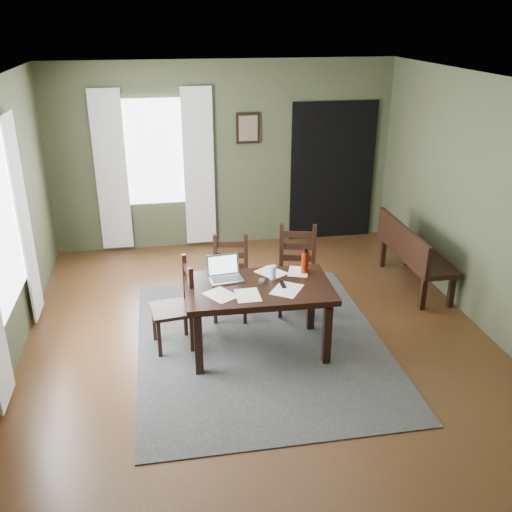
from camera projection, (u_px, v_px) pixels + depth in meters
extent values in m
cube|color=#492C16|center=(261.00, 344.00, 6.13)|extent=(5.00, 6.00, 0.01)
cube|color=#434A30|center=(224.00, 156.00, 8.31)|extent=(5.00, 0.02, 2.70)
cube|color=#434A30|center=(368.00, 427.00, 2.88)|extent=(5.00, 0.02, 2.70)
cube|color=#434A30|center=(495.00, 212.00, 5.99)|extent=(0.02, 6.00, 2.70)
cube|color=white|center=(262.00, 83.00, 5.06)|extent=(5.00, 6.00, 0.02)
cube|color=#383838|center=(261.00, 343.00, 6.12)|extent=(2.60, 3.20, 0.01)
cube|color=black|center=(259.00, 288.00, 5.74)|extent=(1.50, 0.92, 0.06)
cube|color=black|center=(259.00, 293.00, 5.76)|extent=(1.33, 0.76, 0.05)
cube|color=black|center=(199.00, 345.00, 5.50)|extent=(0.08, 0.08, 0.63)
cube|color=black|center=(195.00, 311.00, 6.12)|extent=(0.08, 0.08, 0.63)
cube|color=black|center=(327.00, 335.00, 5.67)|extent=(0.08, 0.08, 0.63)
cube|color=black|center=(311.00, 303.00, 6.29)|extent=(0.08, 0.08, 0.63)
cube|color=black|center=(172.00, 310.00, 5.91)|extent=(0.47, 0.47, 0.04)
cube|color=black|center=(154.00, 323.00, 6.10)|extent=(0.04, 0.04, 0.41)
cube|color=black|center=(185.00, 318.00, 6.20)|extent=(0.04, 0.04, 0.41)
cube|color=black|center=(159.00, 339.00, 5.81)|extent=(0.04, 0.04, 0.41)
cube|color=black|center=(192.00, 334.00, 5.90)|extent=(0.04, 0.04, 0.41)
cube|color=black|center=(185.00, 277.00, 6.02)|extent=(0.05, 0.05, 0.52)
cube|color=black|center=(192.00, 291.00, 5.70)|extent=(0.05, 0.05, 0.52)
cube|color=black|center=(189.00, 296.00, 5.91)|extent=(0.07, 0.31, 0.07)
cube|color=black|center=(188.00, 284.00, 5.86)|extent=(0.07, 0.31, 0.07)
cube|color=black|center=(188.00, 272.00, 5.81)|extent=(0.07, 0.31, 0.07)
cube|color=black|center=(230.00, 283.00, 6.50)|extent=(0.48, 0.48, 0.04)
cube|color=black|center=(215.00, 307.00, 6.43)|extent=(0.05, 0.05, 0.40)
cube|color=black|center=(217.00, 294.00, 6.74)|extent=(0.05, 0.05, 0.40)
cube|color=black|center=(245.00, 307.00, 6.43)|extent=(0.05, 0.05, 0.40)
cube|color=black|center=(246.00, 294.00, 6.74)|extent=(0.05, 0.05, 0.40)
cube|color=black|center=(215.00, 255.00, 6.57)|extent=(0.05, 0.05, 0.51)
cube|color=black|center=(246.00, 255.00, 6.57)|extent=(0.05, 0.05, 0.51)
cube|color=black|center=(231.00, 266.00, 6.62)|extent=(0.31, 0.08, 0.07)
cube|color=black|center=(231.00, 255.00, 6.57)|extent=(0.31, 0.08, 0.07)
cube|color=black|center=(231.00, 244.00, 6.51)|extent=(0.31, 0.08, 0.07)
cube|color=black|center=(297.00, 276.00, 6.61)|extent=(0.54, 0.54, 0.04)
cube|color=black|center=(280.00, 300.00, 6.55)|extent=(0.05, 0.05, 0.43)
cube|color=black|center=(282.00, 287.00, 6.88)|extent=(0.05, 0.05, 0.43)
cube|color=black|center=(312.00, 302.00, 6.53)|extent=(0.05, 0.05, 0.43)
cube|color=black|center=(311.00, 288.00, 6.86)|extent=(0.05, 0.05, 0.43)
cube|color=black|center=(282.00, 246.00, 6.70)|extent=(0.06, 0.06, 0.55)
cube|color=black|center=(314.00, 247.00, 6.67)|extent=(0.06, 0.06, 0.55)
cube|color=black|center=(297.00, 258.00, 6.74)|extent=(0.32, 0.11, 0.07)
cube|color=black|center=(298.00, 246.00, 6.68)|extent=(0.32, 0.11, 0.07)
cube|color=black|center=(298.00, 235.00, 6.63)|extent=(0.32, 0.11, 0.07)
cube|color=black|center=(417.00, 254.00, 7.27)|extent=(0.48, 1.48, 0.06)
cube|color=black|center=(451.00, 291.00, 6.82)|extent=(0.06, 0.06, 0.41)
cube|color=black|center=(423.00, 294.00, 6.76)|extent=(0.06, 0.06, 0.41)
cube|color=black|center=(407.00, 251.00, 7.97)|extent=(0.06, 0.06, 0.41)
cube|color=black|center=(383.00, 253.00, 7.91)|extent=(0.06, 0.06, 0.41)
cube|color=black|center=(403.00, 239.00, 7.16)|extent=(0.05, 1.48, 0.36)
cube|color=#B7B7BC|center=(226.00, 279.00, 5.85)|extent=(0.37, 0.27, 0.02)
cube|color=#B7B7BC|center=(223.00, 265.00, 5.91)|extent=(0.34, 0.10, 0.22)
cube|color=silver|center=(223.00, 265.00, 5.90)|extent=(0.30, 0.08, 0.18)
cube|color=#3F3F42|center=(226.00, 279.00, 5.84)|extent=(0.30, 0.17, 0.00)
cube|color=#3F3F42|center=(262.00, 281.00, 5.79)|extent=(0.08, 0.11, 0.03)
cube|color=black|center=(283.00, 284.00, 5.74)|extent=(0.04, 0.16, 0.02)
cylinder|color=silver|center=(273.00, 273.00, 5.84)|extent=(0.08, 0.08, 0.15)
cylinder|color=#A1240C|center=(305.00, 262.00, 5.97)|extent=(0.10, 0.10, 0.24)
cylinder|color=black|center=(305.00, 250.00, 5.92)|extent=(0.06, 0.06, 0.04)
cube|color=white|center=(221.00, 295.00, 5.54)|extent=(0.36, 0.38, 0.00)
cube|color=white|center=(287.00, 289.00, 5.65)|extent=(0.39, 0.41, 0.00)
cube|color=white|center=(271.00, 272.00, 6.02)|extent=(0.36, 0.38, 0.00)
cube|color=white|center=(298.00, 272.00, 6.04)|extent=(0.28, 0.32, 0.00)
cube|color=white|center=(248.00, 295.00, 5.53)|extent=(0.23, 0.30, 0.00)
cube|color=white|center=(154.00, 152.00, 8.09)|extent=(1.00, 0.01, 1.50)
cube|color=silver|center=(24.00, 220.00, 6.19)|extent=(0.03, 0.48, 2.30)
cube|color=silver|center=(111.00, 172.00, 8.06)|extent=(0.44, 0.03, 2.30)
cube|color=silver|center=(199.00, 168.00, 8.26)|extent=(0.44, 0.03, 2.30)
cube|color=black|center=(248.00, 128.00, 8.18)|extent=(0.34, 0.03, 0.44)
cube|color=brown|center=(248.00, 128.00, 8.17)|extent=(0.27, 0.01, 0.36)
cube|color=black|center=(332.00, 172.00, 8.67)|extent=(1.30, 0.03, 2.10)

